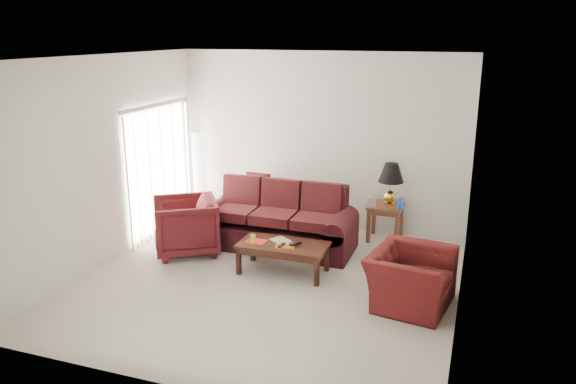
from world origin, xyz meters
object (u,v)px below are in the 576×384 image
object	(u,v)px
armchair_right	(410,278)
end_table	(385,222)
coffee_table	(283,258)
armchair_left	(185,226)
floor_lamp	(200,177)
sofa	(276,218)

from	to	relation	value
armchair_right	end_table	bearing A→B (deg)	26.87
armchair_right	coffee_table	distance (m)	1.86
armchair_left	armchair_right	xyz separation A→B (m)	(3.49, -0.59, -0.08)
end_table	floor_lamp	bearing A→B (deg)	-178.75
armchair_right	coffee_table	xyz separation A→B (m)	(-1.82, 0.37, -0.13)
floor_lamp	armchair_left	distance (m)	1.64
end_table	floor_lamp	size ratio (longest dim) A/B	0.38
floor_lamp	armchair_right	xyz separation A→B (m)	(4.02, -2.09, -0.45)
floor_lamp	armchair_right	world-z (taller)	floor_lamp
armchair_left	sofa	bearing A→B (deg)	84.69
end_table	armchair_right	xyz separation A→B (m)	(0.69, -2.16, 0.05)
floor_lamp	coffee_table	bearing A→B (deg)	-37.87
sofa	armchair_right	world-z (taller)	sofa
coffee_table	sofa	bearing A→B (deg)	121.73
end_table	floor_lamp	distance (m)	3.37
sofa	armchair_left	bearing A→B (deg)	-151.37
armchair_left	coffee_table	xyz separation A→B (m)	(1.67, -0.22, -0.21)
end_table	armchair_right	bearing A→B (deg)	-72.30
armchair_right	coffee_table	world-z (taller)	armchair_right
sofa	floor_lamp	bearing A→B (deg)	155.38
sofa	end_table	world-z (taller)	sofa
coffee_table	end_table	bearing A→B (deg)	63.53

